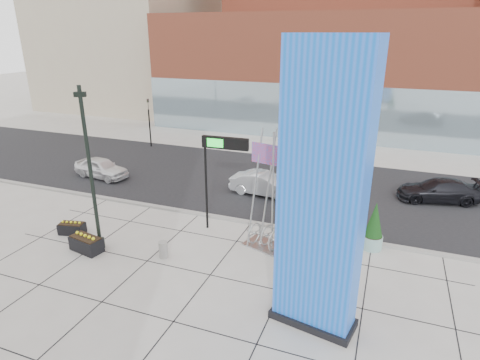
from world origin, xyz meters
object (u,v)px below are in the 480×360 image
(public_art_sculpture, at_px, (272,219))
(overhead_street_sign, at_px, (221,151))
(lamp_post, at_px, (93,187))
(car_silver_mid, at_px, (264,184))
(blue_pylon, at_px, (322,201))
(car_white_west, at_px, (101,168))
(concrete_bollard, at_px, (163,250))

(public_art_sculpture, distance_m, overhead_street_sign, 3.93)
(lamp_post, height_order, car_silver_mid, lamp_post)
(car_silver_mid, bearing_deg, blue_pylon, -150.46)
(lamp_post, height_order, public_art_sculpture, lamp_post)
(lamp_post, height_order, car_white_west, lamp_post)
(blue_pylon, bearing_deg, car_white_west, 160.92)
(concrete_bollard, bearing_deg, blue_pylon, -14.83)
(public_art_sculpture, bearing_deg, car_white_west, 176.46)
(concrete_bollard, xyz_separation_m, car_silver_mid, (1.95, 8.46, 0.31))
(blue_pylon, relative_size, concrete_bollard, 12.36)
(car_silver_mid, bearing_deg, lamp_post, 153.52)
(lamp_post, xyz_separation_m, car_silver_mid, (5.09, 8.77, -2.32))
(public_art_sculpture, height_order, car_silver_mid, public_art_sculpture)
(blue_pylon, height_order, public_art_sculpture, blue_pylon)
(overhead_street_sign, distance_m, car_silver_mid, 6.26)
(concrete_bollard, height_order, overhead_street_sign, overhead_street_sign)
(lamp_post, xyz_separation_m, public_art_sculpture, (7.32, 2.75, -1.55))
(concrete_bollard, height_order, car_white_west, car_white_west)
(blue_pylon, xyz_separation_m, overhead_street_sign, (-5.54, 5.10, -0.38))
(blue_pylon, relative_size, lamp_post, 1.27)
(public_art_sculpture, xyz_separation_m, concrete_bollard, (-4.18, -2.44, -1.07))
(concrete_bollard, height_order, car_silver_mid, car_silver_mid)
(public_art_sculpture, xyz_separation_m, overhead_street_sign, (-2.77, 0.81, 2.66))
(lamp_post, relative_size, public_art_sculpture, 1.33)
(blue_pylon, relative_size, overhead_street_sign, 1.94)
(public_art_sculpture, height_order, concrete_bollard, public_art_sculpture)
(lamp_post, distance_m, concrete_bollard, 4.11)
(lamp_post, relative_size, concrete_bollard, 9.75)
(blue_pylon, distance_m, car_white_west, 19.14)
(lamp_post, distance_m, public_art_sculpture, 7.97)
(overhead_street_sign, height_order, car_silver_mid, overhead_street_sign)
(overhead_street_sign, bearing_deg, lamp_post, -144.37)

